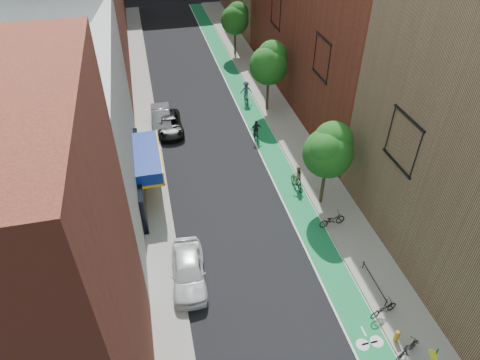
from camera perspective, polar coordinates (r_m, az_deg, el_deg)
ground at (r=24.07m, az=6.78°, el=-20.68°), size 160.00×160.00×0.00m
bike_lane at (r=43.61m, az=0.79°, el=10.31°), size 2.00×68.00×0.01m
sidewalk_left at (r=42.56m, az=-12.55°, el=8.70°), size 2.00×68.00×0.15m
sidewalk_right at (r=44.18m, az=4.00°, el=10.72°), size 3.00×68.00×0.15m
building_left_near_red at (r=17.18m, az=-28.09°, el=-14.86°), size 8.00×10.00×16.00m
building_left_white at (r=29.72m, az=-22.39°, el=5.99°), size 8.00×20.00×12.00m
tree_near at (r=28.80m, az=11.76°, el=4.01°), size 3.40×3.36×6.42m
tree_mid at (r=40.18m, az=3.92°, el=15.40°), size 3.55×3.53×6.74m
tree_far at (r=53.03m, az=-0.65°, el=20.80°), size 3.30×3.25×6.21m
parked_car_white at (r=25.79m, az=-6.90°, el=-11.87°), size 2.32×5.00×1.66m
parked_car_black at (r=39.13m, az=-9.39°, el=7.35°), size 2.26×4.89×1.36m
parked_car_silver at (r=39.98m, az=-10.47°, el=8.13°), size 1.82×4.86×1.59m
cyclist_lane_near at (r=32.14m, az=7.62°, el=0.09°), size 0.86×1.91×1.94m
cyclist_lane_mid at (r=37.25m, az=2.18°, el=6.22°), size 0.95×1.69×1.94m
cyclist_lane_far at (r=43.26m, az=0.81°, el=11.56°), size 1.21×1.68×2.20m
parked_bike_near at (r=25.51m, az=18.61°, el=-15.97°), size 1.86×1.01×0.93m
parked_bike_mid at (r=24.43m, az=21.47°, el=-20.22°), size 1.85×1.14×1.07m
parked_bike_far at (r=29.44m, az=12.19°, el=-5.21°), size 1.96×0.88×1.00m
fire_hydrant at (r=24.81m, az=20.19°, el=-18.91°), size 0.27×0.27×0.79m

